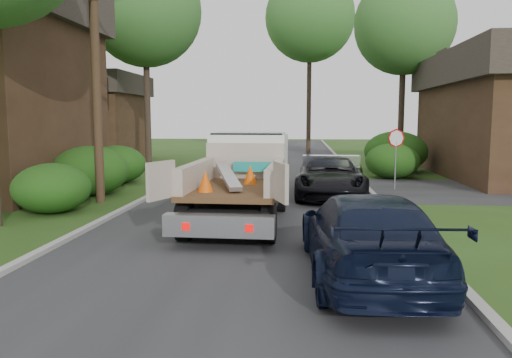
{
  "coord_description": "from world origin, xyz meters",
  "views": [
    {
      "loc": [
        1.39,
        -11.49,
        2.87
      ],
      "look_at": [
        0.15,
        2.29,
        1.2
      ],
      "focal_mm": 35.0,
      "sensor_mm": 36.0,
      "label": 1
    }
  ],
  "objects_px": {
    "tree_right_far": "(404,25)",
    "flatbed_truck": "(244,172)",
    "stop_sign": "(396,146)",
    "tree_center_far": "(310,17)",
    "black_pickup": "(331,177)",
    "navy_suv": "(367,235)",
    "tree_left_far": "(145,10)",
    "utility_pole": "(95,49)",
    "house_left_far": "(85,116)"
  },
  "relations": [
    {
      "from": "tree_right_far",
      "to": "flatbed_truck",
      "type": "distance_m",
      "value": 20.03
    },
    {
      "from": "stop_sign",
      "to": "tree_center_far",
      "type": "xyz_separation_m",
      "value": [
        -3.2,
        21.0,
        9.2
      ]
    },
    {
      "from": "black_pickup",
      "to": "navy_suv",
      "type": "height_order",
      "value": "navy_suv"
    },
    {
      "from": "navy_suv",
      "to": "tree_left_far",
      "type": "bearing_deg",
      "value": -65.31
    },
    {
      "from": "tree_left_far",
      "to": "tree_center_far",
      "type": "height_order",
      "value": "tree_center_far"
    },
    {
      "from": "utility_pole",
      "to": "tree_right_far",
      "type": "xyz_separation_m",
      "value": [
        12.98,
        15.02,
        3.31
      ]
    },
    {
      "from": "tree_left_far",
      "to": "navy_suv",
      "type": "height_order",
      "value": "tree_left_far"
    },
    {
      "from": "tree_center_far",
      "to": "black_pickup",
      "type": "relative_size",
      "value": 2.73
    },
    {
      "from": "black_pickup",
      "to": "house_left_far",
      "type": "bearing_deg",
      "value": 139.89
    },
    {
      "from": "tree_left_far",
      "to": "tree_center_far",
      "type": "xyz_separation_m",
      "value": [
        9.5,
        13.0,
        2.0
      ]
    },
    {
      "from": "flatbed_truck",
      "to": "black_pickup",
      "type": "bearing_deg",
      "value": 56.22
    },
    {
      "from": "black_pickup",
      "to": "navy_suv",
      "type": "relative_size",
      "value": 1.0
    },
    {
      "from": "black_pickup",
      "to": "tree_left_far",
      "type": "bearing_deg",
      "value": 137.97
    },
    {
      "from": "utility_pole",
      "to": "tree_left_far",
      "type": "distance_m",
      "value": 12.77
    },
    {
      "from": "house_left_far",
      "to": "tree_left_far",
      "type": "relative_size",
      "value": 0.62
    },
    {
      "from": "stop_sign",
      "to": "tree_right_far",
      "type": "distance_m",
      "value": 13.08
    },
    {
      "from": "stop_sign",
      "to": "navy_suv",
      "type": "xyz_separation_m",
      "value": [
        -2.6,
        -11.5,
        -1.0
      ]
    },
    {
      "from": "tree_left_far",
      "to": "tree_right_far",
      "type": "distance_m",
      "value": 15.31
    },
    {
      "from": "house_left_far",
      "to": "black_pickup",
      "type": "bearing_deg",
      "value": -43.29
    },
    {
      "from": "flatbed_truck",
      "to": "tree_right_far",
      "type": "bearing_deg",
      "value": 66.94
    },
    {
      "from": "flatbed_truck",
      "to": "navy_suv",
      "type": "bearing_deg",
      "value": -61.0
    },
    {
      "from": "utility_pole",
      "to": "tree_center_far",
      "type": "relative_size",
      "value": 0.68
    },
    {
      "from": "utility_pole",
      "to": "tree_center_far",
      "type": "height_order",
      "value": "tree_center_far"
    },
    {
      "from": "utility_pole",
      "to": "flatbed_truck",
      "type": "bearing_deg",
      "value": -20.99
    },
    {
      "from": "utility_pole",
      "to": "house_left_far",
      "type": "relative_size",
      "value": 1.32
    },
    {
      "from": "tree_left_far",
      "to": "navy_suv",
      "type": "relative_size",
      "value": 2.29
    },
    {
      "from": "navy_suv",
      "to": "black_pickup",
      "type": "bearing_deg",
      "value": -92.19
    },
    {
      "from": "tree_right_far",
      "to": "black_pickup",
      "type": "relative_size",
      "value": 2.15
    },
    {
      "from": "house_left_far",
      "to": "flatbed_truck",
      "type": "bearing_deg",
      "value": -55.16
    },
    {
      "from": "utility_pole",
      "to": "stop_sign",
      "type": "bearing_deg",
      "value": 20.62
    },
    {
      "from": "tree_left_far",
      "to": "navy_suv",
      "type": "bearing_deg",
      "value": -62.62
    },
    {
      "from": "house_left_far",
      "to": "tree_right_far",
      "type": "relative_size",
      "value": 0.66
    },
    {
      "from": "house_left_far",
      "to": "tree_center_far",
      "type": "distance_m",
      "value": 19.16
    },
    {
      "from": "utility_pole",
      "to": "tree_left_far",
      "type": "relative_size",
      "value": 0.82
    },
    {
      "from": "tree_left_far",
      "to": "tree_center_far",
      "type": "bearing_deg",
      "value": 53.84
    },
    {
      "from": "black_pickup",
      "to": "flatbed_truck",
      "type": "bearing_deg",
      "value": -122.05
    },
    {
      "from": "utility_pole",
      "to": "navy_suv",
      "type": "height_order",
      "value": "utility_pole"
    },
    {
      "from": "tree_left_far",
      "to": "tree_center_far",
      "type": "distance_m",
      "value": 16.22
    },
    {
      "from": "utility_pole",
      "to": "tree_right_far",
      "type": "relative_size",
      "value": 0.87
    },
    {
      "from": "stop_sign",
      "to": "flatbed_truck",
      "type": "xyz_separation_m",
      "value": [
        -5.46,
        -6.02,
        -0.45
      ]
    },
    {
      "from": "tree_center_far",
      "to": "navy_suv",
      "type": "bearing_deg",
      "value": -88.94
    },
    {
      "from": "tree_center_far",
      "to": "tree_left_far",
      "type": "bearing_deg",
      "value": -126.16
    },
    {
      "from": "tree_left_far",
      "to": "navy_suv",
      "type": "xyz_separation_m",
      "value": [
        10.1,
        -19.5,
        -8.21
      ]
    },
    {
      "from": "flatbed_truck",
      "to": "navy_suv",
      "type": "distance_m",
      "value": 6.2
    },
    {
      "from": "tree_left_far",
      "to": "black_pickup",
      "type": "height_order",
      "value": "tree_left_far"
    },
    {
      "from": "navy_suv",
      "to": "stop_sign",
      "type": "bearing_deg",
      "value": -105.43
    },
    {
      "from": "house_left_far",
      "to": "tree_left_far",
      "type": "height_order",
      "value": "tree_left_far"
    },
    {
      "from": "tree_right_far",
      "to": "flatbed_truck",
      "type": "relative_size",
      "value": 1.76
    },
    {
      "from": "flatbed_truck",
      "to": "tree_left_far",
      "type": "bearing_deg",
      "value": 118.75
    },
    {
      "from": "house_left_far",
      "to": "flatbed_truck",
      "type": "xyz_separation_m",
      "value": [
        13.24,
        -19.02,
        -1.72
      ]
    }
  ]
}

